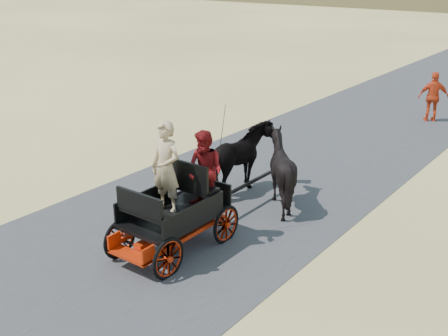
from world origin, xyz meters
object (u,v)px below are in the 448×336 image
Objects in this scene: horse_left at (241,161)px; horse_right at (281,170)px; pedestrian at (433,97)px; carriage at (174,232)px.

horse_left is 1.18× the size of horse_right.
carriage is at bearing 55.22° from pedestrian.
horse_left is at bearing 50.41° from pedestrian.
carriage is 12.32m from pedestrian.
horse_right is 9.28m from pedestrian.
pedestrian reaches higher than carriage.
horse_left is 9.40m from pedestrian.
carriage is at bearing 100.39° from horse_left.
pedestrian is (0.43, 9.27, 0.01)m from horse_right.
horse_right reaches higher than horse_left.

